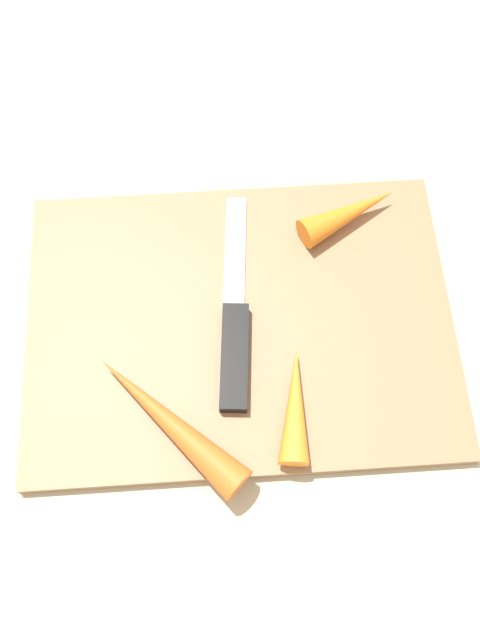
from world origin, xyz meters
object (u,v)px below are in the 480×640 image
at_px(carrot_medium, 295,404).
at_px(carrot_longest, 168,421).
at_px(cutting_board, 240,323).
at_px(carrot_shortest, 349,213).
at_px(knife, 235,342).

distance_m(carrot_medium, carrot_longest, 0.10).
bearing_deg(carrot_longest, cutting_board, -80.25).
distance_m(carrot_medium, carrot_shortest, 0.18).
height_order(knife, carrot_medium, carrot_medium).
bearing_deg(cutting_board, carrot_longest, -125.60).
distance_m(carrot_longest, carrot_shortest, 0.24).
distance_m(cutting_board, carrot_medium, 0.09).
bearing_deg(carrot_medium, carrot_shortest, -13.82).
height_order(cutting_board, carrot_shortest, carrot_shortest).
bearing_deg(carrot_shortest, knife, -158.34).
height_order(cutting_board, carrot_longest, carrot_longest).
height_order(carrot_medium, carrot_longest, carrot_longest).
relative_size(knife, carrot_shortest, 2.17).
distance_m(cutting_board, knife, 0.03).
distance_m(knife, carrot_shortest, 0.16).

